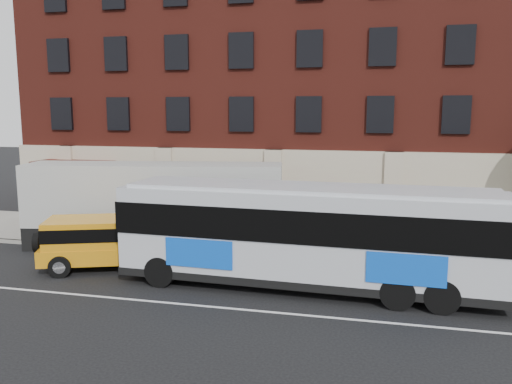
% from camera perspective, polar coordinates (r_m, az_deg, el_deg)
% --- Properties ---
extents(ground, '(120.00, 120.00, 0.00)m').
position_cam_1_polar(ground, '(16.83, -6.35, -12.80)').
color(ground, black).
rests_on(ground, ground).
extents(sidewalk, '(60.00, 6.00, 0.15)m').
position_cam_1_polar(sidewalk, '(25.05, 0.63, -5.21)').
color(sidewalk, gray).
rests_on(sidewalk, ground).
extents(kerb, '(60.00, 0.25, 0.15)m').
position_cam_1_polar(kerb, '(22.23, -1.09, -7.06)').
color(kerb, gray).
rests_on(kerb, ground).
extents(lane_line, '(60.00, 0.12, 0.01)m').
position_cam_1_polar(lane_line, '(17.26, -5.77, -12.19)').
color(lane_line, silver).
rests_on(lane_line, ground).
extents(building, '(30.00, 12.10, 15.00)m').
position_cam_1_polar(building, '(32.07, 3.84, 11.42)').
color(building, '#5B1D15').
rests_on(building, sidewalk).
extents(sign_pole, '(0.30, 0.20, 2.50)m').
position_cam_1_polar(sign_pole, '(25.47, -19.88, -2.35)').
color(sign_pole, slate).
rests_on(sign_pole, ground).
extents(city_bus, '(13.32, 3.27, 3.63)m').
position_cam_1_polar(city_bus, '(18.32, 5.69, -4.39)').
color(city_bus, silver).
rests_on(city_bus, ground).
extents(yellow_suv, '(5.37, 3.65, 2.00)m').
position_cam_1_polar(yellow_suv, '(21.58, -16.49, -4.99)').
color(yellow_suv, orange).
rests_on(yellow_suv, ground).
extents(shipping_container, '(11.66, 4.27, 3.81)m').
position_cam_1_polar(shipping_container, '(24.14, -10.93, -1.52)').
color(shipping_container, black).
rests_on(shipping_container, ground).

